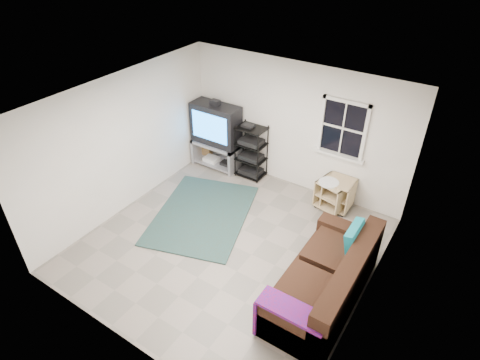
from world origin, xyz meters
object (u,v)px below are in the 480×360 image
Objects in this scene: side_table_right at (334,192)px; sofa at (326,281)px; side_table_left at (339,192)px; tv_unit at (216,131)px; av_rack at (251,155)px.

side_table_right is 2.31m from sofa.
side_table_right is (-0.09, -0.07, 0.02)m from side_table_left.
tv_unit is 2.47× the size of side_table_right.
tv_unit reaches higher than side_table_right.
side_table_right is at bearing -0.45° from tv_unit.
av_rack reaches higher than sofa.
side_table_left is (2.85, 0.05, -0.54)m from tv_unit.
av_rack reaches higher than side_table_right.
side_table_right is 0.28× the size of sofa.
side_table_right is (2.77, -0.02, -0.52)m from tv_unit.
tv_unit is 2.82m from side_table_right.
tv_unit is at bearing -176.49° from av_rack.
sofa is at bearing -40.04° from av_rack.
tv_unit is 2.91m from side_table_left.
side_table_left is 0.96× the size of side_table_right.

